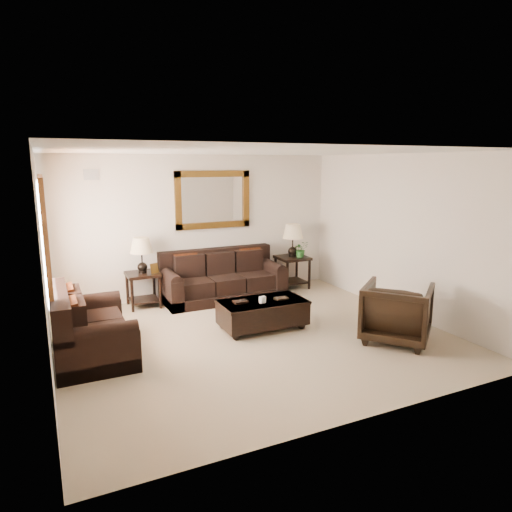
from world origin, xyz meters
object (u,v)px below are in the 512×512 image
end_table_left (142,262)px  armchair (397,310)px  coffee_table (263,311)px  sofa (222,281)px  end_table_right (293,247)px  loveseat (87,332)px

end_table_left → armchair: bearing=-47.0°
end_table_left → armchair: end_table_left is taller
coffee_table → end_table_left: bearing=127.6°
sofa → end_table_right: bearing=3.7°
sofa → end_table_right: (1.60, 0.10, 0.53)m
end_table_left → coffee_table: (1.44, -1.92, -0.54)m
loveseat → end_table_left: 2.21m
loveseat → coffee_table: 2.57m
armchair → sofa: bearing=-13.0°
coffee_table → armchair: 2.00m
end_table_right → loveseat: bearing=-156.3°
loveseat → end_table_right: 4.59m
loveseat → coffee_table: size_ratio=1.23×
sofa → loveseat: size_ratio=1.37×
end_table_left → end_table_right: end_table_right is taller
end_table_left → armchair: (2.98, -3.19, -0.35)m
armchair → end_table_left: bearing=3.7°
sofa → armchair: armchair is taller
sofa → coffee_table: (-0.02, -1.80, -0.05)m
sofa → coffee_table: size_ratio=1.68×
coffee_table → armchair: bearing=-38.8°
end_table_right → armchair: (-0.08, -3.17, -0.39)m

